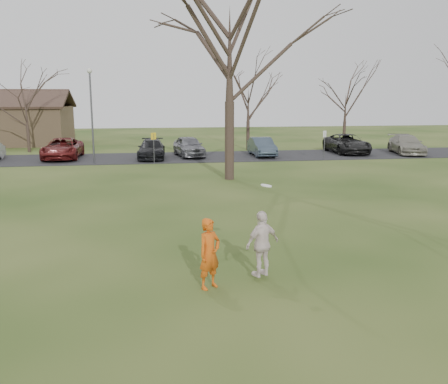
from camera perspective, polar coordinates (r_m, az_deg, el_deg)
The scene contains 15 objects.
ground at distance 11.93m, azimuth 2.99°, elevation -10.83°, with size 120.00×120.00×0.00m, color #1E380F.
parking_strip at distance 36.17m, azimuth -5.11°, elevation 4.11°, with size 62.00×6.50×0.04m, color black.
player_defender at distance 11.44m, azimuth -1.72°, elevation -7.27°, with size 0.62×0.41×1.70m, color #C24D0F.
car_2 at distance 36.87m, azimuth -18.49°, elevation 4.89°, with size 2.44×5.30×1.47m, color #5C1615.
car_3 at distance 35.50m, azimuth -8.54°, elevation 5.02°, with size 1.89×4.65×1.35m, color black.
car_4 at distance 36.44m, azimuth -4.16°, elevation 5.41°, with size 1.79×4.45×1.52m, color slate.
car_5 at distance 36.72m, azimuth 4.48°, elevation 5.34°, with size 1.46×4.20×1.38m, color #33404D.
car_6 at distance 39.74m, azimuth 14.28°, elevation 5.55°, with size 2.47×5.35×1.49m, color black.
car_7 at distance 40.71m, azimuth 20.71°, elevation 5.26°, with size 2.01×4.94×1.43m, color gray.
catching_play at distance 11.94m, azimuth 4.53°, elevation -6.08°, with size 1.04×0.79×2.30m.
lamp_post at distance 33.53m, azimuth -15.38°, elevation 9.97°, with size 0.34×0.34×6.27m.
sign_yellow at distance 32.96m, azimuth -8.29°, elevation 5.84°, with size 0.35×0.35×2.08m.
sign_white at distance 35.18m, azimuth 11.76°, elevation 6.06°, with size 0.35×0.35×2.08m.
big_tree at distance 26.29m, azimuth 0.67°, elevation 16.74°, with size 9.00×9.00×14.00m, color #352821, non-canonical shape.
small_tree_row at distance 41.42m, azimuth 0.49°, elevation 10.42°, with size 55.00×5.90×8.50m.
Camera 1 is at (-2.29, -10.82, 4.48)m, focal length 38.78 mm.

